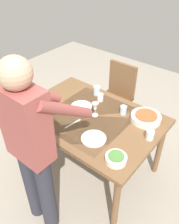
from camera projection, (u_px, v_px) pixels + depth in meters
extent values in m
plane|color=#9E9384|center=(89.00, 166.00, 2.86)|extent=(6.00, 6.00, 0.00)
cube|color=brown|center=(89.00, 117.00, 2.42)|extent=(1.43, 1.00, 0.04)
cube|color=#B2B7C1|center=(89.00, 116.00, 2.41)|extent=(0.78, 0.85, 0.00)
cylinder|color=brown|center=(159.00, 149.00, 2.59)|extent=(0.06, 0.06, 0.72)
cylinder|color=brown|center=(73.00, 106.00, 3.24)|extent=(0.06, 0.06, 0.72)
cylinder|color=brown|center=(116.00, 204.00, 2.06)|extent=(0.06, 0.06, 0.72)
cylinder|color=brown|center=(23.00, 140.00, 2.70)|extent=(0.06, 0.06, 0.72)
cube|color=#523019|center=(114.00, 100.00, 3.20)|extent=(0.40, 0.40, 0.04)
cube|color=brown|center=(122.00, 79.00, 3.17)|extent=(0.40, 0.04, 0.45)
cylinder|color=brown|center=(129.00, 112.00, 3.36)|extent=(0.04, 0.04, 0.43)
cylinder|color=brown|center=(110.00, 104.00, 3.53)|extent=(0.04, 0.04, 0.43)
cylinder|color=brown|center=(116.00, 124.00, 3.15)|extent=(0.04, 0.04, 0.43)
cylinder|color=brown|center=(96.00, 114.00, 3.32)|extent=(0.04, 0.04, 0.43)
cylinder|color=#2D2D38|center=(32.00, 183.00, 2.14)|extent=(0.14, 0.14, 0.88)
cylinder|color=#2D2D38|center=(47.00, 195.00, 2.04)|extent=(0.14, 0.14, 0.88)
cube|color=#9E4C47|center=(26.00, 125.00, 1.64)|extent=(0.36, 0.20, 0.60)
sphere|color=tan|center=(15.00, 73.00, 1.40)|extent=(0.22, 0.22, 0.22)
cylinder|color=#9E4C47|center=(35.00, 93.00, 1.83)|extent=(0.08, 0.52, 0.40)
cylinder|color=#9E4C47|center=(66.00, 110.00, 1.66)|extent=(0.08, 0.52, 0.40)
cylinder|color=black|center=(45.00, 111.00, 2.30)|extent=(0.07, 0.07, 0.20)
cylinder|color=black|center=(43.00, 100.00, 2.22)|extent=(0.03, 0.03, 0.08)
cylinder|color=black|center=(43.00, 95.00, 2.19)|extent=(0.03, 0.03, 0.02)
cylinder|color=white|center=(95.00, 115.00, 2.41)|extent=(0.06, 0.06, 0.01)
cylinder|color=white|center=(95.00, 112.00, 2.39)|extent=(0.01, 0.01, 0.07)
cone|color=white|center=(95.00, 106.00, 2.35)|extent=(0.07, 0.07, 0.07)
cylinder|color=beige|center=(95.00, 108.00, 2.36)|extent=(0.03, 0.03, 0.03)
cylinder|color=silver|center=(150.00, 135.00, 2.11)|extent=(0.07, 0.07, 0.09)
cylinder|color=silver|center=(97.00, 91.00, 2.70)|extent=(0.08, 0.08, 0.10)
cylinder|color=silver|center=(100.00, 97.00, 2.60)|extent=(0.07, 0.07, 0.09)
cylinder|color=silver|center=(123.00, 110.00, 2.41)|extent=(0.07, 0.07, 0.09)
cylinder|color=white|center=(146.00, 118.00, 2.34)|extent=(0.30, 0.30, 0.05)
cylinder|color=#C6562D|center=(146.00, 116.00, 2.32)|extent=(0.22, 0.22, 0.03)
cylinder|color=white|center=(116.00, 159.00, 1.91)|extent=(0.18, 0.18, 0.05)
cylinder|color=#4C843D|center=(116.00, 157.00, 1.89)|extent=(0.13, 0.13, 0.03)
cylinder|color=white|center=(81.00, 107.00, 2.53)|extent=(0.23, 0.23, 0.01)
cylinder|color=white|center=(94.00, 139.00, 2.13)|extent=(0.23, 0.23, 0.01)
cube|color=silver|center=(73.00, 124.00, 2.30)|extent=(0.04, 0.20, 0.00)
cube|color=silver|center=(44.00, 105.00, 2.55)|extent=(0.02, 0.18, 0.00)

